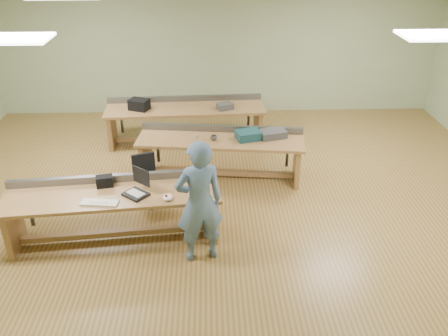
{
  "coord_description": "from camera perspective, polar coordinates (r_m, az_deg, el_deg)",
  "views": [
    {
      "loc": [
        -0.22,
        -6.67,
        4.12
      ],
      "look_at": [
        -0.01,
        -0.6,
        0.89
      ],
      "focal_mm": 38.0,
      "sensor_mm": 36.0,
      "label": 1
    }
  ],
  "objects": [
    {
      "name": "parts_bin_grey",
      "position": [
        8.22,
        5.86,
        4.12
      ],
      "size": [
        0.51,
        0.4,
        0.12
      ],
      "primitive_type": "cube",
      "rotation": [
        0.0,
        0.0,
        0.27
      ],
      "color": "#39393C",
      "rests_on": "workbench_mid"
    },
    {
      "name": "workbench_front",
      "position": [
        6.83,
        -13.11,
        -4.27
      ],
      "size": [
        3.02,
        1.08,
        0.86
      ],
      "rotation": [
        0.0,
        0.0,
        0.1
      ],
      "color": "#A06D43",
      "rests_on": "floor"
    },
    {
      "name": "drinks_can",
      "position": [
        7.99,
        -3.24,
        3.49
      ],
      "size": [
        0.08,
        0.08,
        0.12
      ],
      "primitive_type": "cylinder",
      "rotation": [
        0.0,
        0.0,
        -0.32
      ],
      "color": "silver",
      "rests_on": "workbench_mid"
    },
    {
      "name": "parts_bin_teal",
      "position": [
        8.12,
        2.93,
        3.98
      ],
      "size": [
        0.47,
        0.4,
        0.14
      ],
      "primitive_type": "cube",
      "rotation": [
        0.0,
        0.0,
        0.28
      ],
      "color": "#143A42",
      "rests_on": "workbench_mid"
    },
    {
      "name": "floor",
      "position": [
        7.85,
        -0.1,
        -3.68
      ],
      "size": [
        10.0,
        10.0,
        0.0
      ],
      "primitive_type": "plane",
      "color": "olive",
      "rests_on": "ground"
    },
    {
      "name": "tray_back",
      "position": [
        9.43,
        0.1,
        7.44
      ],
      "size": [
        0.36,
        0.32,
        0.12
      ],
      "primitive_type": "cube",
      "rotation": [
        0.0,
        0.0,
        0.42
      ],
      "color": "#39393C",
      "rests_on": "workbench_back"
    },
    {
      "name": "trackball_mouse",
      "position": [
        6.42,
        -6.8,
        -3.51
      ],
      "size": [
        0.19,
        0.2,
        0.07
      ],
      "primitive_type": "ellipsoid",
      "rotation": [
        0.0,
        0.0,
        -0.4
      ],
      "color": "white",
      "rests_on": "workbench_front"
    },
    {
      "name": "wall_back",
      "position": [
        10.99,
        -0.81,
        14.2
      ],
      "size": [
        10.0,
        0.04,
        3.0
      ],
      "primitive_type": "cube",
      "color": "#9FB085",
      "rests_on": "floor"
    },
    {
      "name": "workbench_back",
      "position": [
        9.66,
        -4.66,
        6.3
      ],
      "size": [
        3.2,
        1.0,
        0.86
      ],
      "rotation": [
        0.0,
        0.0,
        0.05
      ],
      "color": "#A06D43",
      "rests_on": "floor"
    },
    {
      "name": "storage_box_back",
      "position": [
        9.54,
        -10.17,
        7.53
      ],
      "size": [
        0.44,
        0.38,
        0.21
      ],
      "primitive_type": "cube",
      "rotation": [
        0.0,
        0.0,
        -0.39
      ],
      "color": "black",
      "rests_on": "workbench_back"
    },
    {
      "name": "keyboard",
      "position": [
        6.51,
        -14.74,
        -4.08
      ],
      "size": [
        0.51,
        0.23,
        0.03
      ],
      "primitive_type": "cube",
      "rotation": [
        0.0,
        0.0,
        -0.13
      ],
      "color": "beige",
      "rests_on": "workbench_front"
    },
    {
      "name": "wall_front",
      "position": [
        3.75,
        1.96,
        -16.33
      ],
      "size": [
        10.0,
        0.04,
        3.0
      ],
      "primitive_type": "cube",
      "color": "#9FB085",
      "rests_on": "floor"
    },
    {
      "name": "mug",
      "position": [
        8.06,
        -1.25,
        3.64
      ],
      "size": [
        0.14,
        0.14,
        0.09
      ],
      "primitive_type": "imported",
      "rotation": [
        0.0,
        0.0,
        -0.33
      ],
      "color": "#39393C",
      "rests_on": "workbench_mid"
    },
    {
      "name": "task_chair",
      "position": [
        7.69,
        -9.22,
        -2.17
      ],
      "size": [
        0.56,
        0.56,
        0.82
      ],
      "rotation": [
        0.0,
        0.0,
        0.34
      ],
      "color": "black",
      "rests_on": "floor"
    },
    {
      "name": "workbench_mid",
      "position": [
        8.24,
        -0.41,
        2.38
      ],
      "size": [
        2.92,
        1.08,
        0.86
      ],
      "rotation": [
        0.0,
        0.0,
        -0.12
      ],
      "color": "#A06D43",
      "rests_on": "floor"
    },
    {
      "name": "person",
      "position": [
        6.11,
        -3.0,
        -4.15
      ],
      "size": [
        0.73,
        0.58,
        1.74
      ],
      "primitive_type": "imported",
      "rotation": [
        0.0,
        0.0,
        3.42
      ],
      "color": "slate",
      "rests_on": "floor"
    },
    {
      "name": "camera_bag",
      "position": [
        6.87,
        -14.18,
        -1.55
      ],
      "size": [
        0.26,
        0.19,
        0.16
      ],
      "primitive_type": "cube",
      "rotation": [
        0.0,
        0.0,
        0.21
      ],
      "color": "black",
      "rests_on": "workbench_front"
    },
    {
      "name": "laptop_screen",
      "position": [
        6.54,
        -9.94,
        -0.98
      ],
      "size": [
        0.25,
        0.21,
        0.25
      ],
      "primitive_type": "cube",
      "rotation": [
        0.0,
        0.0,
        -0.7
      ],
      "color": "black",
      "rests_on": "laptop_base"
    },
    {
      "name": "ceiling",
      "position": [
        6.77,
        -0.12,
        18.48
      ],
      "size": [
        10.0,
        10.0,
        0.0
      ],
      "primitive_type": "plane",
      "color": "silver",
      "rests_on": "wall_back"
    },
    {
      "name": "laptop_base",
      "position": [
        6.59,
        -10.56,
        -3.12
      ],
      "size": [
        0.4,
        0.4,
        0.03
      ],
      "primitive_type": "cube",
      "rotation": [
        0.0,
        0.0,
        -0.7
      ],
      "color": "black",
      "rests_on": "workbench_front"
    },
    {
      "name": "fluor_panels",
      "position": [
        6.78,
        -0.12,
        18.23
      ],
      "size": [
        6.2,
        3.5,
        0.03
      ],
      "color": "white",
      "rests_on": "ceiling"
    }
  ]
}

